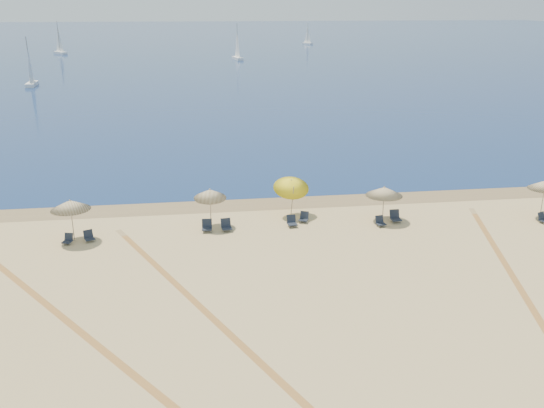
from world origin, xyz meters
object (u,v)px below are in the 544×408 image
Objects in this scene: umbrella_1 at (70,205)px; chair_8 at (395,217)px; chair_1 at (68,239)px; chair_6 at (304,218)px; chair_9 at (543,218)px; chair_3 at (207,226)px; chair_5 at (292,222)px; sailboat_2 at (308,38)px; umbrella_4 at (384,191)px; chair_7 at (380,222)px; sailboat_3 at (237,49)px; chair_2 at (89,236)px; chair_4 at (226,225)px; umbrella_2 at (210,194)px; umbrella_3 at (291,185)px; sailboat_1 at (59,44)px; sailboat_0 at (30,71)px.

chair_8 is (19.35, 0.39, -1.83)m from umbrella_1.
chair_6 is (13.95, 1.61, 0.02)m from chair_1.
chair_9 is at bearing -2.05° from umbrella_1.
chair_3 is at bearing 154.23° from chair_9.
chair_5 is 0.11× the size of sailboat_2.
umbrella_4 reaches higher than chair_7.
sailboat_3 reaches higher than chair_3.
chair_8 is at bearing -22.03° from chair_2.
umbrella_4 is 3.03× the size of chair_4.
umbrella_2 is 8.52m from chair_1.
umbrella_2 is 3.19× the size of chair_9.
chair_2 is 12.89m from chair_6.
umbrella_3 reaches higher than umbrella_4.
chair_3 is at bearing -178.14° from umbrella_4.
chair_6 is at bearing 29.98° from chair_5.
umbrella_3 is 2.26m from chair_6.
chair_5 reaches higher than chair_1.
chair_2 is 1.08× the size of chair_5.
umbrella_2 is 0.30× the size of sailboat_1.
chair_9 is (28.66, -0.55, 0.02)m from chair_1.
umbrella_3 reaches higher than chair_3.
umbrella_2 is 10.76m from umbrella_4.
sailboat_0 reaches higher than chair_7.
umbrella_4 is at bearing 19.86° from chair_6.
chair_2 is 0.97× the size of chair_6.
umbrella_3 is 3.77× the size of chair_8.
umbrella_1 is at bearing 156.08° from chair_9.
sailboat_3 reaches higher than chair_7.
chair_2 is 0.98× the size of chair_9.
sailboat_2 is (27.19, 161.39, 1.71)m from chair_7.
sailboat_0 is at bearing 105.21° from umbrella_1.
umbrella_2 is 109.96m from sailboat_3.
sailboat_2 is at bearing 78.46° from chair_8.
umbrella_2 is 0.30× the size of sailboat_3.
sailboat_2 is (37.75, 160.82, 1.67)m from chair_3.
chair_2 is (-17.79, -0.98, -1.63)m from umbrella_4.
chair_3 is at bearing -110.14° from umbrella_2.
sailboat_3 is (18.42, 110.59, 0.34)m from umbrella_1.
chair_6 is at bearing 4.77° from umbrella_1.
sailboat_1 reaches higher than umbrella_4.
sailboat_3 reaches higher than chair_6.
sailboat_2 is at bearing 80.54° from umbrella_4.
umbrella_1 is 12.96m from chair_5.
umbrella_2 is at bearing -13.09° from chair_2.
chair_5 is at bearing 2.31° from umbrella_1.
chair_5 is 0.91× the size of chair_9.
chair_2 is at bearing -131.23° from sailboat_2.
chair_4 is 19.66m from chair_9.
umbrella_2 is at bearing 178.02° from umbrella_4.
sailboat_1 is (-8.04, 63.86, 0.15)m from sailboat_0.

